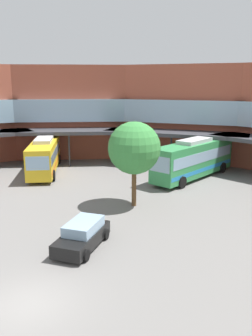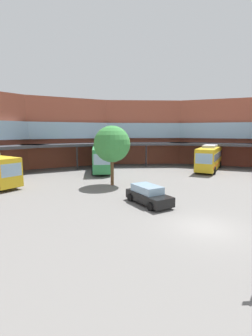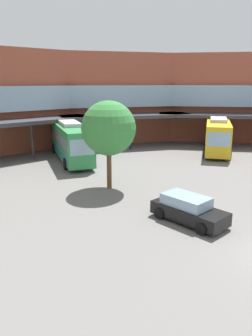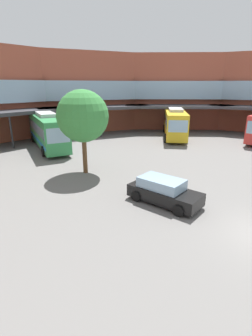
# 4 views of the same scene
# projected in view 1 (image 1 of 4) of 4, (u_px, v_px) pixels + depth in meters

# --- Properties ---
(ground_plane) EXTENTS (115.66, 115.66, 0.00)m
(ground_plane) POSITION_uv_depth(u_px,v_px,m) (28.00, 304.00, 15.54)
(ground_plane) COLOR slate
(station_building) EXTENTS (73.34, 37.01, 11.35)m
(station_building) POSITION_uv_depth(u_px,v_px,m) (160.00, 122.00, 33.70)
(station_building) COLOR #9E4C38
(station_building) RESTS_ON ground
(bus_1) EXTENTS (6.98, 10.75, 3.65)m
(bus_1) POSITION_uv_depth(u_px,v_px,m) (44.00, 155.00, 37.87)
(bus_1) COLOR gold
(bus_1) RESTS_ON ground
(bus_2) EXTENTS (6.42, 11.47, 3.92)m
(bus_2) POSITION_uv_depth(u_px,v_px,m) (194.00, 158.00, 35.61)
(bus_2) COLOR #338C4C
(bus_2) RESTS_ON ground
(parked_car) EXTENTS (2.14, 4.46, 1.53)m
(parked_car) POSITION_uv_depth(u_px,v_px,m) (83.00, 235.00, 20.80)
(parked_car) COLOR black
(parked_car) RESTS_ON ground
(plaza_tree) EXTENTS (3.98, 3.98, 6.54)m
(plaza_tree) POSITION_uv_depth(u_px,v_px,m) (134.00, 148.00, 26.91)
(plaza_tree) COLOR brown
(plaza_tree) RESTS_ON ground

